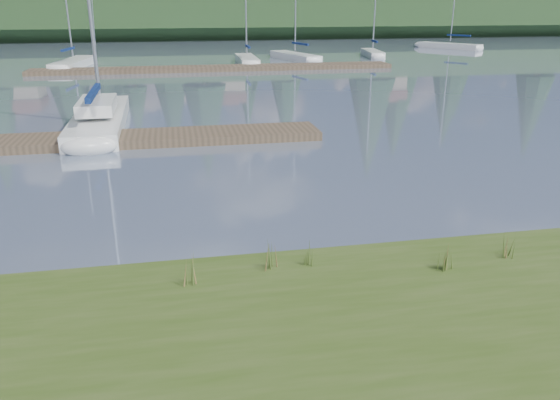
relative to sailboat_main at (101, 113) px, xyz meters
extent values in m
plane|color=slate|center=(4.14, 17.38, -0.42)|extent=(200.00, 200.00, 0.00)
cube|color=#1B3118|center=(4.14, 60.38, 2.08)|extent=(200.00, 20.00, 5.00)
cube|color=silver|center=(0.02, -0.69, -0.20)|extent=(2.07, 8.31, 0.70)
ellipsoid|color=silver|center=(-0.08, 3.44, -0.20)|extent=(1.86, 2.30, 0.70)
cube|color=#0C1E4E|center=(0.05, -1.91, 1.13)|extent=(0.29, 3.76, 0.20)
cube|color=silver|center=(0.03, -1.16, 0.53)|extent=(1.39, 3.04, 0.45)
cube|color=#4C3D2C|center=(0.14, -3.62, -0.27)|extent=(16.00, 2.00, 0.30)
cube|color=#4C3D2C|center=(6.14, 17.38, -0.27)|extent=(26.00, 2.20, 0.30)
cube|color=silver|center=(-4.37, 21.50, -0.20)|extent=(2.60, 7.32, 0.70)
ellipsoid|color=silver|center=(-3.87, 25.05, -0.20)|extent=(1.82, 2.15, 0.70)
cube|color=#0C1E4E|center=(-4.50, 20.54, 0.98)|extent=(0.59, 2.85, 0.20)
cube|color=silver|center=(8.90, 21.44, -0.20)|extent=(1.52, 6.14, 0.70)
ellipsoid|color=silver|center=(8.96, 24.49, -0.20)|extent=(1.37, 1.70, 0.70)
cube|color=#0C1E4E|center=(8.88, 20.60, 0.98)|extent=(0.25, 2.44, 0.20)
cube|color=silver|center=(13.31, 23.49, -0.20)|extent=(3.27, 6.71, 0.70)
ellipsoid|color=silver|center=(12.39, 26.64, -0.20)|extent=(1.88, 2.12, 0.70)
cube|color=#0C1E4E|center=(13.56, 22.63, 0.98)|extent=(0.92, 2.56, 0.20)
cube|color=silver|center=(20.77, 24.95, -0.20)|extent=(1.98, 5.40, 0.70)
ellipsoid|color=silver|center=(21.17, 27.56, -0.20)|extent=(1.36, 1.60, 0.70)
cube|color=#0C1E4E|center=(20.66, 24.24, 0.98)|extent=(0.51, 2.11, 0.20)
cube|color=silver|center=(31.80, 31.74, -0.20)|extent=(4.94, 6.30, 0.70)
ellipsoid|color=silver|center=(29.95, 34.48, -0.20)|extent=(2.20, 2.30, 0.70)
cube|color=#0C1E4E|center=(32.30, 31.00, 0.98)|extent=(1.64, 2.28, 0.20)
cone|color=#475B23|center=(4.41, -14.79, 0.21)|extent=(0.03, 0.03, 0.55)
cone|color=brown|center=(4.52, -14.86, 0.15)|extent=(0.03, 0.03, 0.44)
cone|color=#475B23|center=(4.47, -14.76, 0.23)|extent=(0.03, 0.03, 0.61)
cone|color=brown|center=(4.55, -14.82, 0.12)|extent=(0.03, 0.03, 0.39)
cone|color=#475B23|center=(4.43, -14.87, 0.18)|extent=(0.03, 0.03, 0.50)
cone|color=#475B23|center=(5.12, -14.75, 0.14)|extent=(0.03, 0.03, 0.42)
cone|color=brown|center=(5.23, -14.82, 0.10)|extent=(0.03, 0.03, 0.33)
cone|color=#475B23|center=(5.18, -14.72, 0.16)|extent=(0.03, 0.03, 0.46)
cone|color=brown|center=(5.26, -14.78, 0.08)|extent=(0.03, 0.03, 0.29)
cone|color=#475B23|center=(5.14, -14.83, 0.12)|extent=(0.03, 0.03, 0.38)
cone|color=#475B23|center=(7.34, -15.35, 0.18)|extent=(0.03, 0.03, 0.51)
cone|color=brown|center=(7.45, -15.42, 0.13)|extent=(0.03, 0.03, 0.40)
cone|color=#475B23|center=(7.40, -15.32, 0.21)|extent=(0.03, 0.03, 0.56)
cone|color=brown|center=(7.48, -15.38, 0.11)|extent=(0.03, 0.03, 0.35)
cone|color=#475B23|center=(7.36, -15.43, 0.16)|extent=(0.03, 0.03, 0.45)
cone|color=#475B23|center=(2.98, -15.04, 0.19)|extent=(0.03, 0.03, 0.52)
cone|color=brown|center=(3.09, -15.11, 0.14)|extent=(0.03, 0.03, 0.41)
cone|color=#475B23|center=(3.04, -15.01, 0.21)|extent=(0.03, 0.03, 0.57)
cone|color=brown|center=(3.12, -15.07, 0.11)|extent=(0.03, 0.03, 0.36)
cone|color=#475B23|center=(3.00, -15.12, 0.16)|extent=(0.03, 0.03, 0.46)
cone|color=#475B23|center=(7.43, -15.37, 0.16)|extent=(0.03, 0.03, 0.46)
cone|color=brown|center=(7.54, -15.44, 0.11)|extent=(0.03, 0.03, 0.37)
cone|color=#475B23|center=(7.49, -15.34, 0.18)|extent=(0.03, 0.03, 0.51)
cone|color=brown|center=(7.57, -15.40, 0.09)|extent=(0.03, 0.03, 0.32)
cone|color=#475B23|center=(7.45, -15.45, 0.14)|extent=(0.03, 0.03, 0.42)
cone|color=#475B23|center=(8.72, -15.12, 0.18)|extent=(0.03, 0.03, 0.50)
cone|color=brown|center=(8.83, -15.19, 0.13)|extent=(0.03, 0.03, 0.40)
cone|color=#475B23|center=(8.78, -15.09, 0.20)|extent=(0.03, 0.03, 0.55)
cone|color=brown|center=(8.86, -15.15, 0.10)|extent=(0.03, 0.03, 0.35)
cone|color=#475B23|center=(8.74, -15.20, 0.15)|extent=(0.03, 0.03, 0.45)
cube|color=#33281C|center=(4.14, -14.22, -0.35)|extent=(60.00, 0.50, 0.14)
camera|label=1|loc=(3.00, -23.20, 4.33)|focal=35.00mm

